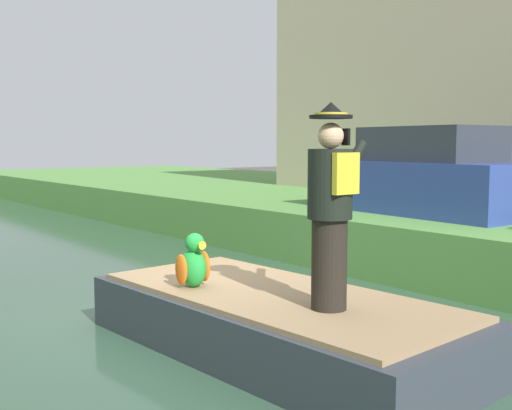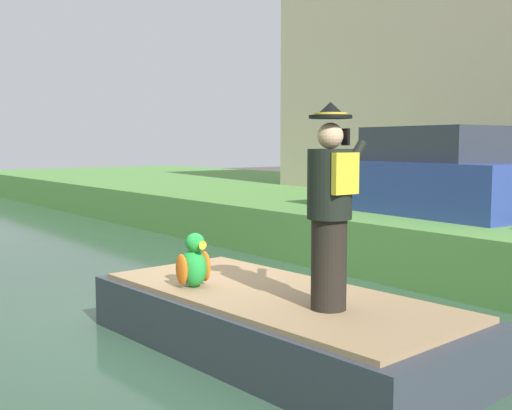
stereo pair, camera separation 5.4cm
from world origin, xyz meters
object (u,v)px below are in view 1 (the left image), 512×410
at_px(parrot_plush, 193,264).
at_px(parked_car_blue, 422,177).
at_px(boat, 275,322).
at_px(person_pirate, 331,207).

height_order(parrot_plush, parked_car_blue, parked_car_blue).
bearing_deg(boat, parrot_plush, 125.85).
height_order(boat, person_pirate, person_pirate).
relative_size(parrot_plush, parked_car_blue, 0.14).
height_order(boat, parked_car_blue, parked_car_blue).
relative_size(boat, parked_car_blue, 1.05).
distance_m(person_pirate, parrot_plush, 1.72).
bearing_deg(boat, person_pirate, -91.66).
bearing_deg(person_pirate, boat, 103.52).
relative_size(boat, person_pirate, 2.33).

